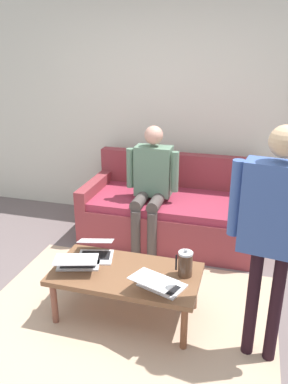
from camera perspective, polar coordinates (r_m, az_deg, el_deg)
ground_plane at (r=3.16m, az=-5.27°, el=-19.35°), size 7.68×7.68×0.00m
area_rug at (r=3.20m, az=-3.17°, el=-18.60°), size 2.33×1.94×0.01m
back_wall at (r=4.57m, az=4.25°, el=12.27°), size 7.04×0.11×2.70m
couch at (r=4.29m, az=3.86°, el=-2.93°), size 1.82×0.92×0.88m
coffee_table at (r=3.06m, az=-2.69°, el=-12.34°), size 1.13×0.59×0.40m
laptop_left at (r=2.83m, az=2.24°, el=-13.28°), size 0.40×0.41×0.12m
laptop_center at (r=3.24m, az=-7.15°, el=-8.65°), size 0.35×0.36×0.16m
laptop_right at (r=3.11m, az=-9.71°, el=-10.16°), size 0.40×0.39×0.12m
french_press at (r=2.96m, az=6.09°, el=-10.45°), size 0.13×0.11×0.23m
person_standing at (r=2.48m, az=18.73°, el=-3.96°), size 0.58×0.24×1.62m
person_seated at (r=3.96m, az=1.08°, el=1.64°), size 0.55×0.51×1.28m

